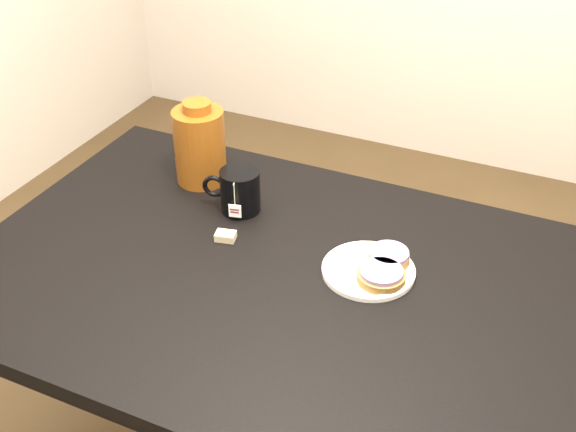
% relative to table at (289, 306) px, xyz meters
% --- Properties ---
extents(table, '(1.40, 0.90, 0.75)m').
position_rel_table_xyz_m(table, '(0.00, 0.00, 0.00)').
color(table, black).
rests_on(table, ground_plane).
extents(plate, '(0.20, 0.20, 0.01)m').
position_rel_table_xyz_m(plate, '(0.15, 0.08, 0.09)').
color(plate, white).
rests_on(plate, table).
extents(bagel_back, '(0.12, 0.12, 0.03)m').
position_rel_table_xyz_m(bagel_back, '(0.18, 0.12, 0.11)').
color(bagel_back, brown).
rests_on(bagel_back, plate).
extents(bagel_front, '(0.13, 0.13, 0.03)m').
position_rel_table_xyz_m(bagel_front, '(0.18, 0.06, 0.11)').
color(bagel_front, brown).
rests_on(bagel_front, plate).
extents(mug, '(0.15, 0.11, 0.11)m').
position_rel_table_xyz_m(mug, '(-0.21, 0.18, 0.14)').
color(mug, black).
rests_on(mug, table).
extents(teabag_pouch, '(0.05, 0.04, 0.02)m').
position_rel_table_xyz_m(teabag_pouch, '(-0.19, 0.06, 0.09)').
color(teabag_pouch, '#C6B793').
rests_on(teabag_pouch, table).
extents(bagel_package, '(0.17, 0.17, 0.22)m').
position_rel_table_xyz_m(bagel_package, '(-0.37, 0.27, 0.18)').
color(bagel_package, '#58290B').
rests_on(bagel_package, table).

